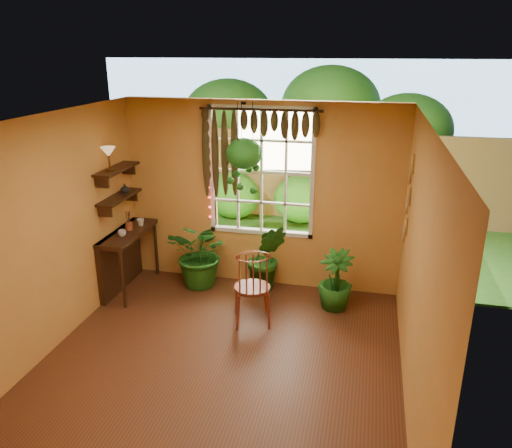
{
  "coord_description": "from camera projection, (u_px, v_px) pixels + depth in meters",
  "views": [
    {
      "loc": [
        1.48,
        -4.47,
        3.36
      ],
      "look_at": [
        0.18,
        1.15,
        1.32
      ],
      "focal_mm": 35.0,
      "sensor_mm": 36.0,
      "label": 1
    }
  ],
  "objects": [
    {
      "name": "wall_plates",
      "position": [
        407.0,
        201.0,
        6.24
      ],
      "size": [
        0.04,
        0.32,
        1.1
      ],
      "primitive_type": null,
      "color": "#FFF1D0",
      "rests_on": "wall_right"
    },
    {
      "name": "cup_a",
      "position": [
        122.0,
        233.0,
        6.89
      ],
      "size": [
        0.15,
        0.15,
        0.09
      ],
      "primitive_type": "imported",
      "rotation": [
        0.0,
        0.0,
        0.37
      ],
      "color": "silver",
      "rests_on": "counter_ledge"
    },
    {
      "name": "backyard",
      "position": [
        315.0,
        144.0,
        11.37
      ],
      "size": [
        14.0,
        10.0,
        12.0
      ],
      "color": "#2B5F1B",
      "rests_on": "ground"
    },
    {
      "name": "window",
      "position": [
        262.0,
        172.0,
        7.06
      ],
      "size": [
        1.52,
        0.1,
        1.86
      ],
      "color": "white",
      "rests_on": "wall_back"
    },
    {
      "name": "ceiling",
      "position": [
        209.0,
        123.0,
        4.64
      ],
      "size": [
        4.5,
        4.5,
        0.0
      ],
      "primitive_type": "plane",
      "rotation": [
        3.14,
        0.0,
        0.0
      ],
      "color": "white",
      "rests_on": "wall_back"
    },
    {
      "name": "potted_plant_mid",
      "position": [
        267.0,
        258.0,
        7.18
      ],
      "size": [
        0.64,
        0.56,
        1.02
      ],
      "primitive_type": "imported",
      "rotation": [
        0.0,
        0.0,
        0.21
      ],
      "color": "#144A13",
      "rests_on": "floor"
    },
    {
      "name": "potted_plant_left",
      "position": [
        202.0,
        254.0,
        7.3
      ],
      "size": [
        1.08,
        0.99,
        1.03
      ],
      "primitive_type": "imported",
      "rotation": [
        0.0,
        0.0,
        -0.22
      ],
      "color": "#144A13",
      "rests_on": "floor"
    },
    {
      "name": "wall_left",
      "position": [
        41.0,
        241.0,
        5.51
      ],
      "size": [
        0.0,
        4.5,
        4.5
      ],
      "primitive_type": "plane",
      "rotation": [
        1.57,
        0.0,
        1.57
      ],
      "color": "#D69549",
      "rests_on": "floor"
    },
    {
      "name": "string_lights",
      "position": [
        208.0,
        167.0,
        7.12
      ],
      "size": [
        0.03,
        0.03,
        1.54
      ],
      "primitive_type": null,
      "color": "#FF2633",
      "rests_on": "window"
    },
    {
      "name": "potted_plant_right",
      "position": [
        336.0,
        280.0,
        6.7
      ],
      "size": [
        0.62,
        0.62,
        0.84
      ],
      "primitive_type": "imported",
      "rotation": [
        0.0,
        0.0,
        -0.41
      ],
      "color": "#144A13",
      "rests_on": "floor"
    },
    {
      "name": "cup_b",
      "position": [
        140.0,
        222.0,
        7.29
      ],
      "size": [
        0.12,
        0.12,
        0.1
      ],
      "primitive_type": "imported",
      "rotation": [
        0.0,
        0.0,
        -0.07
      ],
      "color": "beige",
      "rests_on": "counter_ledge"
    },
    {
      "name": "wall_right",
      "position": [
        418.0,
        276.0,
        4.66
      ],
      "size": [
        0.0,
        4.5,
        4.5
      ],
      "primitive_type": "plane",
      "rotation": [
        1.57,
        0.0,
        -1.57
      ],
      "color": "#D69549",
      "rests_on": "floor"
    },
    {
      "name": "shelf_upper",
      "position": [
        117.0,
        169.0,
        6.8
      ],
      "size": [
        0.25,
        0.9,
        0.04
      ],
      "primitive_type": "cube",
      "color": "#331D0E",
      "rests_on": "wall_left"
    },
    {
      "name": "brush_jar",
      "position": [
        129.0,
        221.0,
        7.09
      ],
      "size": [
        0.1,
        0.1,
        0.36
      ],
      "color": "brown",
      "rests_on": "counter_ledge"
    },
    {
      "name": "tiffany_lamp",
      "position": [
        108.0,
        153.0,
        6.52
      ],
      "size": [
        0.2,
        0.2,
        0.33
      ],
      "color": "#503217",
      "rests_on": "shelf_upper"
    },
    {
      "name": "wall_back",
      "position": [
        261.0,
        196.0,
        7.15
      ],
      "size": [
        4.0,
        0.0,
        4.0
      ],
      "primitive_type": "plane",
      "rotation": [
        1.57,
        0.0,
        0.0
      ],
      "color": "#D69549",
      "rests_on": "floor"
    },
    {
      "name": "windsor_chair",
      "position": [
        252.0,
        298.0,
        6.35
      ],
      "size": [
        0.58,
        0.59,
        1.23
      ],
      "rotation": [
        0.0,
        0.0,
        0.3
      ],
      "color": "maroon",
      "rests_on": "floor"
    },
    {
      "name": "hanging_basket",
      "position": [
        244.0,
        157.0,
        6.74
      ],
      "size": [
        0.49,
        0.49,
        1.23
      ],
      "color": "black",
      "rests_on": "ceiling"
    },
    {
      "name": "shelf_vase",
      "position": [
        125.0,
        188.0,
        7.06
      ],
      "size": [
        0.16,
        0.16,
        0.13
      ],
      "primitive_type": "imported",
      "rotation": [
        0.0,
        0.0,
        -0.37
      ],
      "color": "#B2AD99",
      "rests_on": "shelf_lower"
    },
    {
      "name": "counter_ledge",
      "position": [
        123.0,
        253.0,
        7.23
      ],
      "size": [
        0.4,
        1.2,
        0.9
      ],
      "color": "#331D0E",
      "rests_on": "floor"
    },
    {
      "name": "valance_vine",
      "position": [
        254.0,
        132.0,
        6.78
      ],
      "size": [
        1.7,
        0.12,
        1.1
      ],
      "color": "#331D0E",
      "rests_on": "window"
    },
    {
      "name": "floor",
      "position": [
        217.0,
        368.0,
        5.54
      ],
      "size": [
        4.5,
        4.5,
        0.0
      ],
      "primitive_type": "plane",
      "color": "#542C18",
      "rests_on": "ground"
    },
    {
      "name": "shelf_lower",
      "position": [
        120.0,
        197.0,
        6.94
      ],
      "size": [
        0.25,
        0.9,
        0.04
      ],
      "primitive_type": "cube",
      "color": "#331D0E",
      "rests_on": "wall_left"
    }
  ]
}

